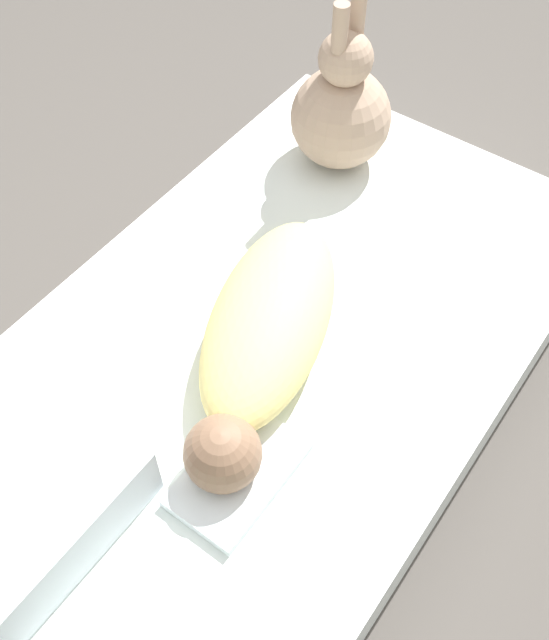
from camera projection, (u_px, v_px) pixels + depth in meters
The scene contains 6 objects.
ground_plane at pixel (277, 382), 1.54m from camera, with size 12.00×12.00×0.00m, color #514C47.
bed_mattress at pixel (277, 358), 1.47m from camera, with size 1.39×0.83×0.18m.
burp_cloth at pixel (238, 474), 1.22m from camera, with size 0.23×0.14×0.02m.
swaddled_baby at pixel (266, 336), 1.32m from camera, with size 0.58×0.36×0.13m.
pillow at pixel (1, 518), 1.12m from camera, with size 0.40×0.28×0.11m.
bunny_plush at pixel (341, 110), 1.59m from camera, with size 0.22×0.22×0.38m.
Camera 1 is at (0.67, 0.48, 1.31)m, focal length 42.00 mm.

